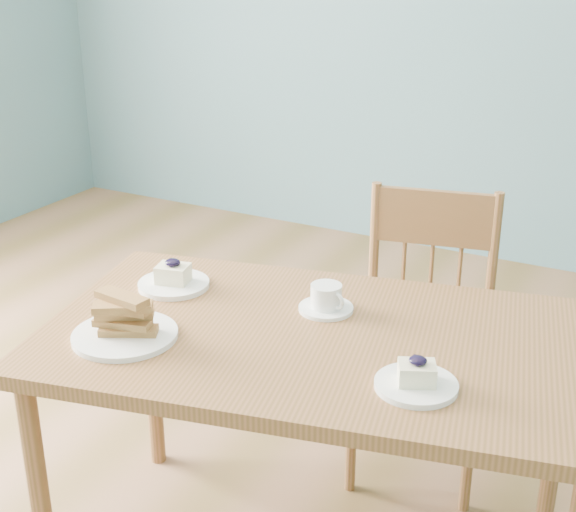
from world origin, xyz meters
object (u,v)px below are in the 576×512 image
at_px(dining_table, 317,360).
at_px(biscotti_plate, 124,324).
at_px(cheesecake_plate_near, 416,380).
at_px(coffee_cup, 326,300).
at_px(cheesecake_plate_far, 173,280).
at_px(dining_chair, 423,335).

relative_size(dining_table, biscotti_plate, 5.79).
bearing_deg(cheesecake_plate_near, coffee_cup, 142.72).
relative_size(dining_table, cheesecake_plate_far, 7.51).
distance_m(dining_chair, cheesecake_plate_near, 0.74).
xyz_separation_m(dining_table, dining_chair, (0.08, 0.55, -0.17)).
relative_size(dining_table, dining_chair, 1.63).
distance_m(cheesecake_plate_near, biscotti_plate, 0.65).
bearing_deg(cheesecake_plate_far, dining_chair, 43.31).
distance_m(cheesecake_plate_far, coffee_cup, 0.41).
distance_m(dining_table, dining_chair, 0.58).
bearing_deg(cheesecake_plate_near, biscotti_plate, -171.00).
relative_size(cheesecake_plate_near, cheesecake_plate_far, 0.92).
xyz_separation_m(coffee_cup, biscotti_plate, (-0.34, -0.34, 0.01)).
height_order(cheesecake_plate_near, cheesecake_plate_far, cheesecake_plate_far).
relative_size(cheesecake_plate_near, biscotti_plate, 0.71).
distance_m(dining_table, cheesecake_plate_near, 0.31).
distance_m(coffee_cup, biscotti_plate, 0.48).
distance_m(dining_chair, biscotti_plate, 0.93).
height_order(dining_chair, cheesecake_plate_near, dining_chair).
height_order(dining_table, dining_chair, dining_chair).
bearing_deg(coffee_cup, biscotti_plate, -113.72).
height_order(cheesecake_plate_far, coffee_cup, cheesecake_plate_far).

